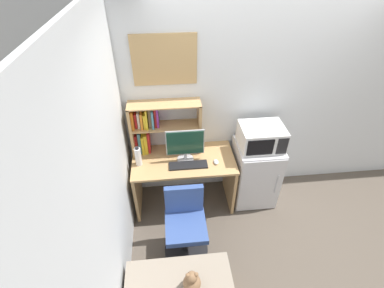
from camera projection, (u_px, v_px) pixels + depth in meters
The scene contains 13 objects.
wall_back at pixel (289, 101), 3.38m from camera, with size 6.40×0.04×2.60m, color silver.
wall_left at pixel (99, 226), 1.95m from camera, with size 0.04×4.40×2.60m, color silver.
desk at pixel (184, 173), 3.49m from camera, with size 1.24×0.63×0.76m.
hutch_bookshelf at pixel (155, 126), 3.26m from camera, with size 0.83×0.24×0.67m.
monitor at pixel (185, 145), 3.20m from camera, with size 0.45×0.20×0.43m.
keyboard at pixel (188, 165), 3.25m from camera, with size 0.45×0.14×0.02m, color black.
computer_mouse at pixel (216, 162), 3.28m from camera, with size 0.06×0.09×0.04m, color silver.
water_bottle at pixel (138, 156), 3.20m from camera, with size 0.07×0.07×0.26m.
mini_fridge at pixel (255, 173), 3.62m from camera, with size 0.55×0.55×0.88m.
microwave at pixel (261, 137), 3.27m from camera, with size 0.51×0.41×0.27m.
desk_chair at pixel (185, 227), 3.02m from camera, with size 0.50×0.50×0.86m.
teddy_bear at pixel (192, 282), 2.37m from camera, with size 0.16×0.16×0.24m.
wall_corkboard at pixel (164, 60), 2.89m from camera, with size 0.68×0.02×0.54m, color tan.
Camera 1 is at (-1.09, -2.85, 2.95)m, focal length 25.87 mm.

